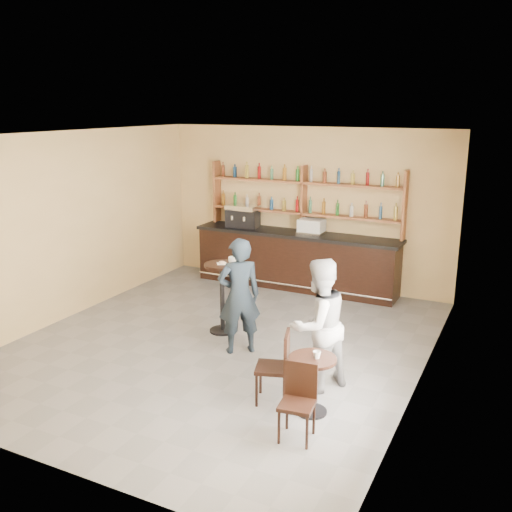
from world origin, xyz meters
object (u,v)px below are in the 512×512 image
at_px(chair_west, 272,367).
at_px(pastry_case, 312,227).
at_px(bar_counter, 296,260).
at_px(espresso_machine, 243,216).
at_px(patron_second, 318,325).
at_px(cafe_table, 312,385).
at_px(chair_south, 297,404).
at_px(pedestal_table, 222,298).
at_px(man_main, 239,296).

bearing_deg(chair_west, pastry_case, 177.44).
xyz_separation_m(bar_counter, espresso_machine, (-1.20, 0.00, 0.80)).
bearing_deg(chair_west, patron_second, 129.67).
bearing_deg(chair_west, cafe_table, 67.32).
height_order(chair_west, chair_south, chair_west).
relative_size(pedestal_table, cafe_table, 1.60).
bearing_deg(chair_west, pedestal_table, -152.99).
height_order(chair_west, patron_second, patron_second).
distance_m(cafe_table, chair_west, 0.56).
bearing_deg(chair_south, pastry_case, 102.40).
xyz_separation_m(pedestal_table, cafe_table, (2.22, -1.75, -0.22)).
height_order(bar_counter, pedestal_table, pedestal_table).
relative_size(cafe_table, chair_south, 0.84).
height_order(bar_counter, pastry_case, pastry_case).
height_order(man_main, patron_second, man_main).
relative_size(espresso_machine, patron_second, 0.37).
relative_size(man_main, cafe_table, 2.43).
xyz_separation_m(espresso_machine, chair_south, (3.30, -5.06, -0.94)).
relative_size(pastry_case, cafe_table, 0.69).
relative_size(espresso_machine, pedestal_table, 0.56).
distance_m(pastry_case, man_main, 3.30).
xyz_separation_m(espresso_machine, chair_west, (2.70, -4.41, -0.91)).
height_order(bar_counter, chair_west, bar_counter).
bearing_deg(pastry_case, chair_south, -71.53).
bearing_deg(man_main, cafe_table, 104.19).
bearing_deg(pastry_case, cafe_table, -69.72).
xyz_separation_m(bar_counter, cafe_table, (2.04, -4.46, -0.21)).
height_order(cafe_table, patron_second, patron_second).
xyz_separation_m(espresso_machine, patron_second, (3.08, -3.82, -0.50)).
distance_m(man_main, cafe_table, 2.07).
distance_m(pedestal_table, chair_south, 3.27).
bearing_deg(pastry_case, bar_counter, 179.13).
relative_size(bar_counter, chair_west, 4.57).
relative_size(pastry_case, man_main, 0.28).
distance_m(espresso_machine, cafe_table, 5.61).
distance_m(espresso_machine, chair_west, 5.25).
height_order(pastry_case, cafe_table, pastry_case).
bearing_deg(man_main, bar_counter, -121.86).
distance_m(cafe_table, chair_south, 0.61).
relative_size(bar_counter, espresso_machine, 6.53).
bearing_deg(cafe_table, patron_second, 104.95).
distance_m(espresso_machine, pedestal_table, 3.01).
bearing_deg(espresso_machine, pastry_case, -8.78).
distance_m(pastry_case, chair_west, 4.64).
height_order(man_main, chair_south, man_main).
relative_size(pastry_case, chair_south, 0.58).
xyz_separation_m(man_main, chair_west, (1.06, -1.14, -0.42)).
distance_m(pedestal_table, chair_west, 2.39).
height_order(bar_counter, espresso_machine, espresso_machine).
height_order(espresso_machine, man_main, man_main).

